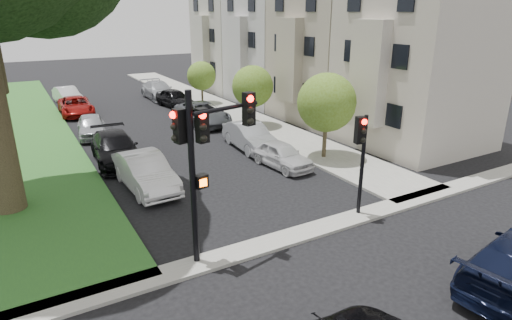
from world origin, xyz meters
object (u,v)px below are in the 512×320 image
small_tree_b (253,86)px  car_parked_8 (76,106)px  car_parked_9 (68,96)px  traffic_signal_main (205,147)px  car_parked_1 (250,136)px  car_parked_5 (145,172)px  car_parked_2 (203,113)px  small_tree_c (201,76)px  small_tree_a (327,103)px  car_parked_0 (281,155)px  car_parked_7 (91,126)px  car_parked_4 (159,90)px  traffic_signal_secondary (361,148)px  car_parked_3 (175,98)px  car_parked_6 (116,148)px

small_tree_b → car_parked_8: bearing=135.2°
small_tree_b → car_parked_9: (-10.05, 14.84, -2.09)m
traffic_signal_main → car_parked_1: traffic_signal_main is taller
car_parked_5 → car_parked_2: bearing=51.4°
car_parked_9 → small_tree_c: bearing=-39.2°
small_tree_a → car_parked_0: small_tree_a is taller
car_parked_5 → car_parked_7: (-0.53, 10.14, -0.10)m
car_parked_4 → traffic_signal_secondary: bearing=-91.8°
small_tree_a → small_tree_c: small_tree_a is taller
small_tree_b → car_parked_9: bearing=124.1°
small_tree_b → car_parked_1: 5.49m
car_parked_9 → car_parked_4: bearing=-21.5°
car_parked_3 → traffic_signal_secondary: bearing=-100.0°
car_parked_8 → car_parked_5: bearing=-86.8°
car_parked_4 → car_parked_5: size_ratio=1.11×
car_parked_0 → car_parked_5: (-6.88, 0.67, 0.14)m
car_parked_2 → car_parked_3: 6.46m
traffic_signal_secondary → car_parked_7: size_ratio=0.98×
small_tree_b → traffic_signal_secondary: size_ratio=1.04×
car_parked_0 → small_tree_a: bearing=-6.8°
small_tree_a → car_parked_2: 10.92m
car_parked_3 → car_parked_5: (-7.17, -16.04, 0.05)m
car_parked_5 → car_parked_9: car_parked_5 is taller
small_tree_c → car_parked_8: bearing=173.2°
traffic_signal_main → car_parked_7: traffic_signal_main is taller
car_parked_0 → car_parked_1: bearing=82.8°
car_parked_3 → small_tree_c: bearing=-10.0°
car_parked_6 → small_tree_c: bearing=53.2°
small_tree_b → car_parked_6: size_ratio=0.79×
small_tree_c → car_parked_7: size_ratio=0.88×
small_tree_c → car_parked_5: small_tree_c is taller
traffic_signal_main → car_parked_8: bearing=91.2°
traffic_signal_secondary → car_parked_5: bearing=132.7°
car_parked_0 → car_parked_8: size_ratio=0.78×
car_parked_5 → car_parked_8: (-0.45, 17.15, -0.11)m
traffic_signal_secondary → car_parked_9: (-6.75, 28.84, -2.11)m
car_parked_0 → car_parked_4: bearing=83.6°
small_tree_b → traffic_signal_secondary: bearing=-103.2°
small_tree_a → car_parked_9: (-10.05, 22.71, -2.38)m
car_parked_2 → car_parked_3: car_parked_2 is taller
car_parked_1 → car_parked_8: bearing=121.0°
car_parked_2 → car_parked_7: 7.47m
car_parked_5 → car_parked_6: 4.33m
car_parked_3 → car_parked_5: car_parked_5 is taller
car_parked_4 → car_parked_8: bearing=-158.2°
small_tree_c → car_parked_1: small_tree_c is taller
car_parked_4 → car_parked_5: 21.41m
traffic_signal_main → car_parked_5: 7.46m
small_tree_a → car_parked_8: size_ratio=0.93×
car_parked_2 → car_parked_8: 10.56m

